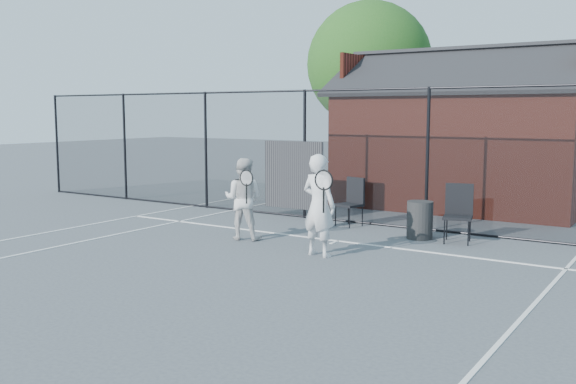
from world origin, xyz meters
The scene contains 10 objects.
ground centered at (0.00, 0.00, 0.00)m, with size 80.00×80.00×0.00m, color #45494E.
court_lines centered at (0.00, -1.32, 0.01)m, with size 11.02×18.00×0.01m.
fence centered at (-0.30, 5.00, 1.45)m, with size 22.04×3.00×3.00m.
clubhouse centered at (0.50, 9.00, 1.61)m, with size 6.50×4.36×4.19m.
tree_left centered at (-4.50, 13.50, 4.19)m, with size 4.48×4.48×6.44m.
player_front centered at (0.32, 1.70, 0.89)m, with size 0.82×0.62×1.77m.
player_back centered at (-1.67, 2.17, 0.80)m, with size 0.94×0.81×1.60m.
chair_left centered at (-0.61, 4.60, 0.52)m, with size 0.50×0.52×1.03m, color black.
chair_right centered at (1.98, 4.10, 0.55)m, with size 0.52×0.55×1.09m, color black.
waste_bin centered at (1.22, 4.10, 0.37)m, with size 0.51×0.51×0.74m, color black.
Camera 1 is at (5.83, -7.74, 2.48)m, focal length 40.00 mm.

